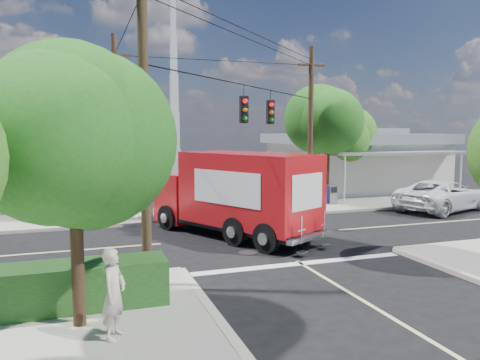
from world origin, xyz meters
name	(u,v)px	position (x,y,z in m)	size (l,w,h in m)	color
ground	(255,237)	(0.00, 0.00, 0.00)	(120.00, 120.00, 0.00)	black
sidewalk_ne	(344,192)	(10.88, 10.88, 0.07)	(14.12, 14.12, 0.14)	gray
sidewalk_nw	(7,209)	(-10.88, 10.88, 0.07)	(14.12, 14.12, 0.14)	gray
road_markings	(269,244)	(0.00, -1.47, 0.01)	(32.00, 32.00, 0.01)	beige
building_ne	(356,160)	(12.50, 11.97, 2.32)	(11.80, 10.20, 4.50)	silver
radio_tower	(174,116)	(0.50, 20.00, 5.64)	(0.80, 0.80, 17.00)	silver
tree_sw_front	(73,135)	(-6.99, -7.54, 4.33)	(3.88, 3.78, 6.03)	#422D1C
tree_ne_front	(328,125)	(7.21, 6.76, 4.77)	(4.21, 4.14, 6.66)	#422D1C
tree_ne_back	(346,135)	(9.81, 8.96, 4.19)	(3.77, 3.66, 5.82)	#422D1C
palm_nw_front	(66,119)	(-7.50, 7.50, 5.04)	(3.01, 3.08, 5.59)	#422D1C
palm_nw_back	(27,126)	(-9.50, 9.00, 4.67)	(3.01, 3.08, 5.19)	#422D1C
utility_poles	(208,125)	(-1.58, 1.60, 4.67)	(12.00, 10.68, 9.00)	#473321
picket_fence	(46,279)	(-7.80, -5.60, 0.68)	(5.94, 0.06, 1.00)	silver
hedge_sw	(34,290)	(-8.00, -6.40, 0.69)	(6.20, 1.20, 1.10)	#194919
vending_boxes	(321,195)	(6.50, 6.20, 0.69)	(1.90, 0.50, 1.10)	red
delivery_truck	(235,194)	(-0.79, 0.34, 1.80)	(5.83, 8.37, 3.54)	black
parked_car	(443,195)	(12.22, 2.72, 0.86)	(2.86, 6.20, 1.72)	silver
pedestrian	(114,293)	(-6.31, -8.43, 1.09)	(0.69, 0.46, 1.90)	beige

